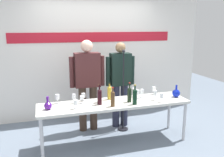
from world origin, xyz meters
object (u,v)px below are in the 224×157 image
(presenter_right, at_px, (120,80))
(wine_glass_left_1, at_px, (74,97))
(presenter_left, at_px, (87,79))
(wine_glass_left_4, at_px, (83,96))
(wine_glass_right_3, at_px, (134,90))
(wine_bottle_1, at_px, (100,96))
(wine_glass_right_0, at_px, (137,93))
(wine_glass_left_2, at_px, (76,102))
(wine_bottle_3, at_px, (135,96))
(wine_glass_left_0, at_px, (82,98))
(wine_glass_left_3, at_px, (57,97))
(wine_glass_right_4, at_px, (161,96))
(wine_bottle_0, at_px, (99,95))
(wine_bottle_2, at_px, (113,98))
(wine_bottle_5, at_px, (129,94))
(decanter_blue_left, at_px, (48,105))
(decanter_blue_right, at_px, (176,93))
(microphone_stand, at_px, (123,104))
(display_table, at_px, (115,106))
(wine_glass_right_5, at_px, (155,93))
(wine_bottle_4, at_px, (109,92))
(wine_glass_right_1, at_px, (154,89))
(wine_glass_right_2, at_px, (142,92))

(presenter_right, distance_m, wine_glass_left_1, 1.09)
(presenter_left, distance_m, wine_glass_left_4, 0.48)
(presenter_right, relative_size, wine_glass_right_3, 10.72)
(wine_bottle_1, height_order, wine_glass_right_0, wine_bottle_1)
(wine_glass_left_2, bearing_deg, wine_glass_right_3, 17.03)
(wine_bottle_1, height_order, wine_bottle_3, wine_bottle_1)
(presenter_left, bearing_deg, wine_glass_left_0, -110.46)
(wine_glass_left_3, height_order, wine_glass_right_4, wine_glass_left_3)
(wine_bottle_3, xyz_separation_m, wine_glass_right_0, (0.14, 0.23, -0.02))
(wine_glass_right_0, bearing_deg, wine_bottle_0, 177.79)
(wine_glass_left_0, bearing_deg, wine_glass_left_3, 163.25)
(wine_bottle_2, xyz_separation_m, wine_bottle_5, (0.33, 0.13, 0.00))
(decanter_blue_left, relative_size, decanter_blue_right, 0.93)
(wine_bottle_1, distance_m, microphone_stand, 0.83)
(wine_bottle_2, bearing_deg, display_table, 63.42)
(wine_glass_left_4, xyz_separation_m, wine_glass_right_5, (1.17, -0.30, 0.02))
(presenter_right, height_order, wine_glass_right_3, presenter_right)
(display_table, height_order, presenter_left, presenter_left)
(wine_glass_left_0, xyz_separation_m, wine_glass_right_3, (0.95, 0.12, 0.02))
(decanter_blue_right, xyz_separation_m, wine_bottle_4, (-1.16, 0.22, 0.05))
(wine_bottle_4, bearing_deg, wine_glass_right_0, -17.13)
(wine_glass_right_3, bearing_deg, wine_glass_right_5, -47.04)
(wine_glass_right_0, bearing_deg, wine_bottle_2, -155.98)
(presenter_left, bearing_deg, wine_glass_left_2, -113.84)
(presenter_left, relative_size, microphone_stand, 1.11)
(wine_glass_left_0, distance_m, wine_glass_right_0, 0.95)
(presenter_right, xyz_separation_m, wine_glass_left_3, (-1.22, -0.43, -0.10))
(wine_glass_left_2, distance_m, wine_glass_right_4, 1.40)
(wine_glass_right_0, distance_m, microphone_stand, 0.53)
(presenter_right, distance_m, wine_bottle_0, 0.81)
(decanter_blue_right, distance_m, wine_glass_left_3, 2.04)
(wine_glass_right_4, bearing_deg, wine_glass_right_3, 126.79)
(decanter_blue_left, bearing_deg, wine_glass_left_4, 23.92)
(decanter_blue_right, distance_m, wine_bottle_1, 1.39)
(decanter_blue_left, distance_m, wine_bottle_5, 1.30)
(decanter_blue_left, xyz_separation_m, wine_glass_right_4, (1.80, -0.17, 0.04))
(decanter_blue_right, distance_m, wine_glass_left_2, 1.78)
(wine_bottle_3, distance_m, wine_glass_right_1, 0.69)
(wine_glass_left_4, bearing_deg, presenter_left, 69.60)
(wine_bottle_0, xyz_separation_m, wine_glass_right_1, (1.06, 0.16, -0.03))
(wine_glass_left_4, distance_m, wine_glass_right_5, 1.21)
(presenter_left, distance_m, wine_glass_left_3, 0.74)
(wine_glass_left_4, height_order, wine_glass_right_4, wine_glass_right_4)
(wine_glass_left_0, distance_m, wine_glass_left_2, 0.26)
(decanter_blue_left, distance_m, wine_glass_left_1, 0.45)
(display_table, relative_size, wine_bottle_3, 7.63)
(wine_bottle_3, relative_size, wine_bottle_4, 1.11)
(wine_bottle_4, bearing_deg, wine_bottle_0, -150.75)
(wine_glass_left_4, height_order, wine_glass_right_2, wine_glass_right_2)
(wine_bottle_2, bearing_deg, wine_glass_left_3, 153.92)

